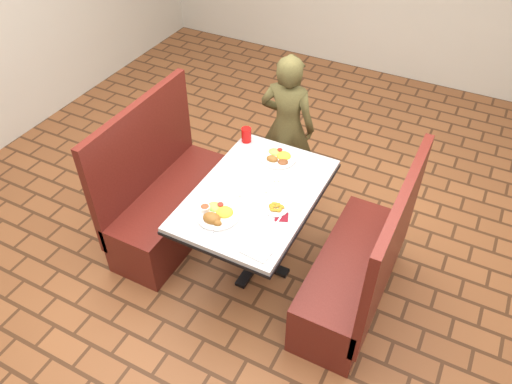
# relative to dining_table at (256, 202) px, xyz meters

# --- Properties ---
(room) EXTENTS (7.00, 7.04, 2.82)m
(room) POSITION_rel_dining_table_xyz_m (0.00, 0.00, 1.26)
(room) COLOR #935630
(room) RESTS_ON ground
(dining_table) EXTENTS (0.81, 1.21, 0.75)m
(dining_table) POSITION_rel_dining_table_xyz_m (0.00, 0.00, 0.00)
(dining_table) COLOR #B9BBBE
(dining_table) RESTS_ON ground
(booth_bench_left) EXTENTS (0.47, 1.20, 1.17)m
(booth_bench_left) POSITION_rel_dining_table_xyz_m (-0.80, 0.00, -0.32)
(booth_bench_left) COLOR maroon
(booth_bench_left) RESTS_ON ground
(booth_bench_right) EXTENTS (0.47, 1.20, 1.17)m
(booth_bench_right) POSITION_rel_dining_table_xyz_m (0.80, 0.00, -0.32)
(booth_bench_right) COLOR maroon
(booth_bench_right) RESTS_ON ground
(diner_person) EXTENTS (0.50, 0.35, 1.32)m
(diner_person) POSITION_rel_dining_table_xyz_m (-0.19, 0.95, 0.00)
(diner_person) COLOR brown
(diner_person) RESTS_ON ground
(near_dinner_plate) EXTENTS (0.28, 0.28, 0.09)m
(near_dinner_plate) POSITION_rel_dining_table_xyz_m (-0.12, -0.33, 0.13)
(near_dinner_plate) COLOR white
(near_dinner_plate) RESTS_ON dining_table
(far_dinner_plate) EXTENTS (0.27, 0.27, 0.07)m
(far_dinner_plate) POSITION_rel_dining_table_xyz_m (-0.02, 0.41, 0.12)
(far_dinner_plate) COLOR white
(far_dinner_plate) RESTS_ON dining_table
(plantain_plate) EXTENTS (0.16, 0.16, 0.02)m
(plantain_plate) POSITION_rel_dining_table_xyz_m (0.20, -0.09, 0.11)
(plantain_plate) COLOR white
(plantain_plate) RESTS_ON dining_table
(maroon_napkin) EXTENTS (0.11, 0.11, 0.00)m
(maroon_napkin) POSITION_rel_dining_table_xyz_m (0.26, -0.14, 0.10)
(maroon_napkin) COLOR maroon
(maroon_napkin) RESTS_ON dining_table
(spoon_utensil) EXTENTS (0.01, 0.12, 0.00)m
(spoon_utensil) POSITION_rel_dining_table_xyz_m (0.26, -0.16, 0.10)
(spoon_utensil) COLOR silver
(spoon_utensil) RESTS_ON dining_table
(red_tumbler) EXTENTS (0.08, 0.08, 0.12)m
(red_tumbler) POSITION_rel_dining_table_xyz_m (-0.34, 0.50, 0.15)
(red_tumbler) COLOR red
(red_tumbler) RESTS_ON dining_table
(paper_napkin) EXTENTS (0.20, 0.16, 0.01)m
(paper_napkin) POSITION_rel_dining_table_xyz_m (0.25, -0.48, 0.10)
(paper_napkin) COLOR white
(paper_napkin) RESTS_ON dining_table
(knife_utensil) EXTENTS (0.05, 0.16, 0.00)m
(knife_utensil) POSITION_rel_dining_table_xyz_m (-0.10, -0.35, 0.11)
(knife_utensil) COLOR silver
(knife_utensil) RESTS_ON dining_table
(fork_utensil) EXTENTS (0.04, 0.14, 0.00)m
(fork_utensil) POSITION_rel_dining_table_xyz_m (-0.08, -0.42, 0.11)
(fork_utensil) COLOR silver
(fork_utensil) RESTS_ON dining_table
(lettuce_shreds) EXTENTS (0.28, 0.32, 0.00)m
(lettuce_shreds) POSITION_rel_dining_table_xyz_m (0.04, 0.06, 0.10)
(lettuce_shreds) COLOR #7EAF46
(lettuce_shreds) RESTS_ON dining_table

